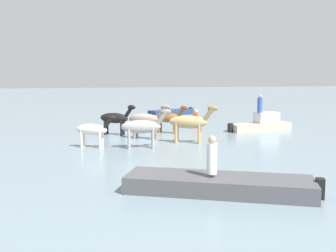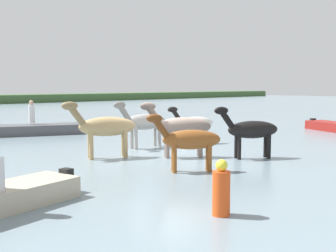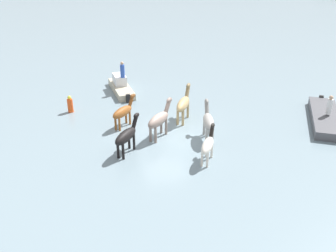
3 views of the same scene
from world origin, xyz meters
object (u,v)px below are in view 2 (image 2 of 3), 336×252
horse_dun_straggler (181,127)px  buoy_channel_marker (221,190)px  horse_chestnut_trailing (251,130)px  horse_lead (194,123)px  horse_mid_herd (189,140)px  boat_tender_starboard (28,131)px  horse_dark_mare (144,122)px  person_watcher_seated (32,112)px  horse_rear_stallion (105,127)px

horse_dun_straggler → buoy_channel_marker: 6.99m
horse_dun_straggler → horse_chestnut_trailing: size_ratio=1.05×
horse_lead → horse_chestnut_trailing: (-1.33, -4.02, 0.10)m
horse_mid_herd → boat_tender_starboard: 12.55m
horse_lead → horse_dark_mare: 2.50m
horse_lead → horse_chestnut_trailing: bearing=97.2°
horse_chestnut_trailing → person_watcher_seated: (-2.28, 12.36, 0.15)m
person_watcher_seated → horse_mid_herd: bearing=-94.7°
horse_mid_herd → horse_chestnut_trailing: 3.31m
horse_mid_herd → horse_rear_stallion: bearing=-46.5°
horse_lead → horse_dark_mare: (-2.43, 0.57, 0.16)m
horse_dun_straggler → horse_rear_stallion: bearing=-3.5°
horse_lead → horse_chestnut_trailing: 4.23m
horse_rear_stallion → horse_chestnut_trailing: bearing=159.7°
boat_tender_starboard → horse_dark_mare: bearing=-57.3°
horse_mid_herd → horse_dark_mare: (2.20, 4.71, 0.11)m
horse_chestnut_trailing → horse_dun_straggler: bearing=-17.0°
boat_tender_starboard → buoy_channel_marker: 16.33m
horse_lead → buoy_channel_marker: size_ratio=1.82×
horse_mid_herd → horse_rear_stallion: horse_rear_stallion is taller
horse_mid_herd → person_watcher_seated: 12.53m
horse_dun_straggler → person_watcher_seated: bearing=-50.8°
horse_rear_stallion → buoy_channel_marker: 7.54m
horse_dun_straggler → boat_tender_starboard: (-0.89, 10.50, -0.92)m
buoy_channel_marker → person_watcher_seated: bearing=77.0°
horse_chestnut_trailing → buoy_channel_marker: (-5.97, -3.59, -0.51)m
horse_mid_herd → horse_dark_mare: bearing=-78.3°
horse_dark_mare → person_watcher_seated: bearing=-75.8°
horse_mid_herd → horse_chestnut_trailing: (3.30, 0.13, 0.05)m
horse_dun_straggler → horse_chestnut_trailing: 2.48m
horse_dun_straggler → buoy_channel_marker: size_ratio=2.04×
person_watcher_seated → horse_dun_straggler: bearing=-86.5°
horse_lead → horse_rear_stallion: (-5.07, -0.43, 0.21)m
horse_rear_stallion → horse_dun_straggler: horse_rear_stallion is taller
horse_lead → boat_tender_starboard: horse_lead is taller
horse_dark_mare → person_watcher_seated: size_ratio=2.13×
horse_chestnut_trailing → buoy_channel_marker: bearing=62.8°
horse_rear_stallion → horse_chestnut_trailing: horse_rear_stallion is taller
horse_rear_stallion → horse_mid_herd: bearing=120.2°
boat_tender_starboard → buoy_channel_marker: (-3.44, -15.96, 0.32)m
horse_lead → horse_dun_straggler: (-2.96, -2.15, 0.19)m
horse_dun_straggler → horse_dark_mare: 2.76m
horse_dun_straggler → boat_tender_starboard: 10.58m
horse_dun_straggler → horse_mid_herd: bearing=85.8°
buoy_channel_marker → horse_chestnut_trailing: bearing=31.0°
horse_dark_mare → buoy_channel_marker: 9.53m
horse_chestnut_trailing → buoy_channel_marker: horse_chestnut_trailing is taller
horse_lead → horse_rear_stallion: size_ratio=0.81×
horse_dun_straggler → person_watcher_seated: 10.51m
horse_rear_stallion → person_watcher_seated: horse_rear_stallion is taller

